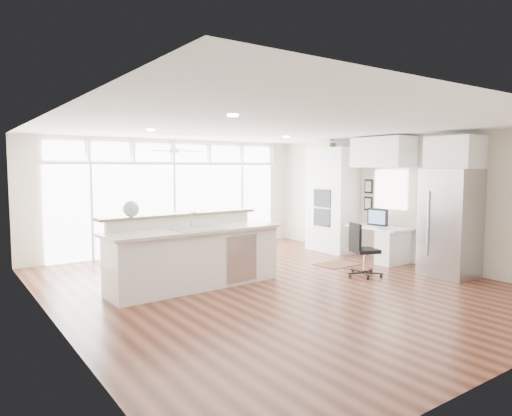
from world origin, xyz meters
TOP-DOWN VIEW (x-y plane):
  - floor at (0.00, 0.00)m, footprint 7.00×8.00m
  - ceiling at (0.00, 0.00)m, footprint 7.00×8.00m
  - wall_back at (0.00, 4.00)m, footprint 7.00×0.04m
  - wall_left at (-3.50, 0.00)m, footprint 0.04×8.00m
  - wall_right at (3.50, 0.00)m, footprint 0.04×8.00m
  - glass_wall at (0.00, 3.94)m, footprint 5.80×0.06m
  - transom_row at (0.00, 3.94)m, footprint 5.90×0.06m
  - desk_window at (3.46, 0.30)m, footprint 0.04×0.85m
  - ceiling_fan at (-0.50, 2.80)m, footprint 1.16×1.16m
  - recessed_lights at (0.00, 0.20)m, footprint 3.40×3.00m
  - oven_cabinet at (3.17, 1.80)m, footprint 0.64×1.20m
  - desk_nook at (3.13, 0.30)m, footprint 0.72×1.30m
  - upper_cabinets at (3.17, 0.30)m, footprint 0.64×1.30m
  - refrigerator at (3.11, -1.35)m, footprint 0.76×0.90m
  - fridge_cabinet at (3.17, -1.35)m, footprint 0.64×0.90m
  - framed_photos at (3.46, 0.92)m, footprint 0.06×0.22m
  - kitchen_island at (-1.14, 0.67)m, footprint 3.13×1.29m
  - rug at (2.13, 0.58)m, footprint 0.88×0.65m
  - office_chair at (1.79, -0.48)m, footprint 0.64×0.62m
  - fishbowl at (-2.10, 1.03)m, footprint 0.29×0.29m
  - monitor at (3.05, 0.30)m, footprint 0.13×0.50m
  - keyboard at (2.88, 0.30)m, footprint 0.19×0.37m
  - potted_plant at (3.17, 1.80)m, footprint 0.27×0.30m

SIDE VIEW (x-z plane):
  - floor at x=0.00m, z-range -0.02..0.00m
  - rug at x=2.13m, z-range 0.00..0.01m
  - desk_nook at x=3.13m, z-range 0.00..0.76m
  - office_chair at x=1.79m, z-range 0.00..1.00m
  - kitchen_island at x=-1.14m, z-range 0.00..1.23m
  - keyboard at x=2.88m, z-range 0.76..0.78m
  - monitor at x=3.05m, z-range 0.76..1.17m
  - refrigerator at x=3.11m, z-range 0.00..2.00m
  - glass_wall at x=0.00m, z-range 0.01..2.09m
  - oven_cabinet at x=3.17m, z-range 0.00..2.50m
  - wall_back at x=0.00m, z-range 0.00..2.70m
  - wall_left at x=-3.50m, z-range 0.00..2.70m
  - wall_right at x=3.50m, z-range 0.00..2.70m
  - fishbowl at x=-2.10m, z-range 1.23..1.49m
  - framed_photos at x=3.46m, z-range 1.00..1.80m
  - desk_window at x=3.46m, z-range 1.12..1.98m
  - fridge_cabinet at x=3.17m, z-range 2.00..2.60m
  - upper_cabinets at x=3.17m, z-range 2.03..2.67m
  - transom_row at x=0.00m, z-range 2.18..2.58m
  - ceiling_fan at x=-0.50m, z-range 2.32..2.64m
  - potted_plant at x=3.17m, z-range 2.50..2.71m
  - recessed_lights at x=0.00m, z-range 2.67..2.69m
  - ceiling at x=0.00m, z-range 2.69..2.71m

